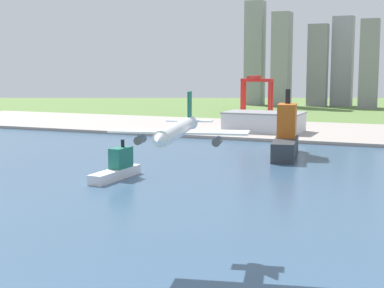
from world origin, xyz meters
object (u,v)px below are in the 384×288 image
at_px(port_crane_red, 257,89).
at_px(airplane_landing, 177,131).
at_px(container_barge, 286,138).
at_px(warehouse_main, 264,122).
at_px(ferry_boat, 118,167).

bearing_deg(port_crane_red, airplane_landing, -77.11).
xyz_separation_m(container_barge, port_crane_red, (-64.66, 157.55, 22.28)).
relative_size(airplane_landing, port_crane_red, 1.07).
xyz_separation_m(airplane_landing, warehouse_main, (-58.71, 299.74, -25.87)).
xyz_separation_m(port_crane_red, warehouse_main, (22.31, -54.28, -23.30)).
bearing_deg(warehouse_main, container_barge, -67.70).
bearing_deg(warehouse_main, port_crane_red, 112.34).
height_order(container_barge, port_crane_red, port_crane_red).
bearing_deg(container_barge, ferry_boat, -120.15).
distance_m(port_crane_red, warehouse_main, 63.14).
relative_size(airplane_landing, ferry_boat, 1.26).
distance_m(ferry_boat, container_barge, 116.10).
bearing_deg(container_barge, port_crane_red, 112.31).
xyz_separation_m(ferry_boat, port_crane_red, (-6.42, 257.82, 28.21)).
height_order(airplane_landing, warehouse_main, airplane_landing).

